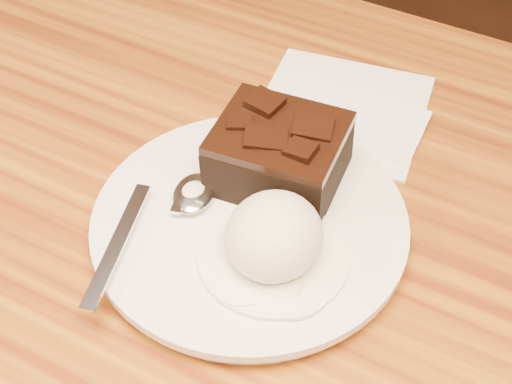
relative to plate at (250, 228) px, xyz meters
The scene contains 9 objects.
plate is the anchor object (origin of this frame).
brownie 0.06m from the plate, 92.09° to the left, with size 0.10×0.08×0.04m, color black.
ice_cream_scoop 0.05m from the plate, 36.69° to the right, with size 0.07×0.07×0.06m, color #F4EACE.
melt_puddle 0.04m from the plate, 36.69° to the right, with size 0.11×0.11×0.00m, color white.
spoon 0.05m from the plate, behind, with size 0.03×0.18×0.01m, color silver, non-canonical shape.
napkin 0.17m from the plate, 89.94° to the left, with size 0.15×0.15×0.01m, color white.
crumb_a 0.07m from the plate, 74.04° to the right, with size 0.01×0.01×0.00m, color black.
crumb_b 0.06m from the plate, 46.41° to the right, with size 0.01×0.01×0.00m, color black.
crumb_c 0.08m from the plate, 45.71° to the right, with size 0.01×0.00×0.00m, color black.
Camera 1 is at (0.18, -0.28, 1.20)m, focal length 53.59 mm.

